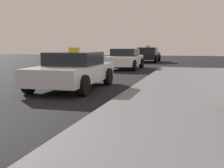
{
  "coord_description": "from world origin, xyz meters",
  "views": [
    {
      "loc": [
        4.02,
        -3.29,
        1.54
      ],
      "look_at": [
        1.91,
        4.61,
        0.49
      ],
      "focal_mm": 49.8,
      "sensor_mm": 36.0,
      "label": 1
    }
  ],
  "objects": [
    {
      "name": "car_black",
      "position": [
        -0.04,
        23.94,
        0.65
      ],
      "size": [
        1.99,
        4.03,
        1.43
      ],
      "rotation": [
        0.0,
        0.0,
        3.14
      ],
      "color": "black",
      "rests_on": "ground_plane"
    },
    {
      "name": "car_white",
      "position": [
        -0.24,
        15.72,
        0.64
      ],
      "size": [
        1.92,
        4.11,
        1.27
      ],
      "rotation": [
        0.0,
        0.0,
        3.14
      ],
      "color": "white",
      "rests_on": "ground_plane"
    },
    {
      "name": "car_silver",
      "position": [
        -0.08,
        6.74,
        0.65
      ],
      "size": [
        2.05,
        4.2,
        1.43
      ],
      "rotation": [
        0.0,
        0.0,
        3.14
      ],
      "color": "#B7B7BF",
      "rests_on": "ground_plane"
    }
  ]
}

